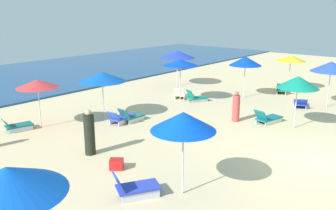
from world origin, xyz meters
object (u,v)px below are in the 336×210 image
Objects in this scene: umbrella_3 at (291,58)px; umbrella_0 at (331,67)px; lounge_chair_9_0 at (131,116)px; lounge_chair_9_1 at (121,118)px; umbrella_2 at (177,54)px; lounge_chair_3_0 at (282,89)px; lounge_chair_7_0 at (267,118)px; lounge_chair_1_0 at (135,187)px; cooler_box_0 at (116,164)px; beachgoer_1 at (89,134)px; lounge_chair_5_0 at (17,126)px; umbrella_9 at (102,77)px; lounge_chair_3_1 at (297,85)px; beachgoer_2 at (236,108)px; umbrella_6 at (180,63)px; umbrella_1 at (183,121)px; umbrella_4 at (245,61)px; umbrella_5 at (37,84)px; umbrella_8 at (7,180)px; lounge_chair_0_0 at (300,103)px; umbrella_7 at (298,82)px; lounge_chair_6_1 at (182,94)px; lounge_chair_6_0 at (196,97)px.

umbrella_0 is at bearing -129.12° from umbrella_3.
lounge_chair_9_0 is 0.88× the size of lounge_chair_9_1.
umbrella_2 is 1.57× the size of lounge_chair_3_0.
lounge_chair_7_0 is 6.50m from lounge_chair_9_0.
lounge_chair_1_0 is at bearing 136.39° from lounge_chair_9_0.
lounge_chair_9_1 is 5.09m from cooler_box_0.
beachgoer_1 reaches higher than lounge_chair_7_0.
beachgoer_1 is at bearing -162.43° from lounge_chair_5_0.
umbrella_0 is at bearing -40.31° from umbrella_9.
lounge_chair_1_0 is 17.58m from lounge_chair_3_1.
umbrella_0 is 6.29m from beachgoer_2.
umbrella_2 is 8.86m from lounge_chair_9_0.
lounge_chair_7_0 reaches higher than lounge_chair_9_1.
lounge_chair_9_1 is at bearing -113.76° from lounge_chair_5_0.
umbrella_6 is at bearing -93.54° from lounge_chair_5_0.
lounge_chair_5_0 is at bearing -177.44° from umbrella_2.
umbrella_9 is 1.34× the size of beachgoer_1.
umbrella_1 is 1.56× the size of lounge_chair_7_0.
umbrella_4 reaches higher than lounge_chair_1_0.
beachgoer_2 is at bearing -44.25° from umbrella_5.
lounge_chair_9_1 is (8.63, 6.64, -2.24)m from umbrella_8.
umbrella_2 reaches higher than cooler_box_0.
lounge_chair_9_1 is 3.85m from beachgoer_1.
lounge_chair_3_0 is (14.32, 3.01, -1.96)m from umbrella_1.
lounge_chair_9_1 is (-0.48, 0.19, 0.01)m from lounge_chair_9_0.
umbrella_6 is (9.38, 5.67, 2.02)m from lounge_chair_1_0.
beachgoer_2 is at bearing -175.04° from umbrella_3.
lounge_chair_0_0 is 0.65× the size of umbrella_7.
umbrella_6 reaches higher than umbrella_2.
umbrella_1 is 11.81m from lounge_chair_6_1.
umbrella_6 is at bearing 75.13° from cooler_box_0.
lounge_chair_7_0 is (8.15, -8.07, 0.01)m from lounge_chair_5_0.
lounge_chair_9_1 is (-9.30, 6.58, -1.97)m from umbrella_0.
beachgoer_2 is (-8.19, -0.71, -1.47)m from umbrella_3.
umbrella_1 is 15.73m from umbrella_3.
umbrella_9 is at bearing -166.53° from umbrella_2.
umbrella_6 reaches higher than umbrella_5.
umbrella_2 reaches higher than lounge_chair_0_0.
lounge_chair_9_1 is at bearing 61.46° from umbrella_1.
lounge_chair_9_0 is (-12.49, 3.28, 0.02)m from lounge_chair_3_1.
umbrella_5 is 4.48m from lounge_chair_9_0.
umbrella_1 is 5.55× the size of cooler_box_0.
lounge_chair_1_0 is at bearing 66.96° from lounge_chair_0_0.
lounge_chair_6_0 is at bearing 44.29° from lounge_chair_3_0.
umbrella_7 is (-0.31, -6.82, -0.19)m from umbrella_6.
lounge_chair_6_1 is (-3.57, 7.37, -1.97)m from umbrella_0.
umbrella_9 is 2.37m from lounge_chair_9_0.
umbrella_2 is at bearing 4.73° from umbrella_5.
lounge_chair_3_0 reaches higher than lounge_chair_3_1.
umbrella_8 reaches higher than lounge_chair_9_1.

